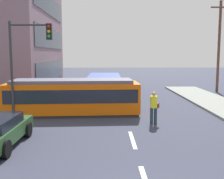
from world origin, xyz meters
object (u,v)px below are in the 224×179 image
at_px(traffic_light_mast, 27,52).
at_px(city_bus, 104,85).
at_px(pedestrian_crossing, 154,106).
at_px(parked_sedan_furthest, 67,85).
at_px(utility_pole_mid, 219,45).
at_px(parked_sedan_far, 47,94).
at_px(streetcar_tram, 73,96).

bearing_deg(traffic_light_mast, city_bus, 61.49).
height_order(pedestrian_crossing, parked_sedan_furthest, pedestrian_crossing).
bearing_deg(traffic_light_mast, utility_pole_mid, 36.19).
bearing_deg(parked_sedan_furthest, parked_sedan_far, -95.20).
xyz_separation_m(streetcar_tram, pedestrian_crossing, (4.41, -2.56, -0.13)).
xyz_separation_m(streetcar_tram, utility_pole_mid, (12.43, 9.32, 3.31)).
relative_size(parked_sedan_far, parked_sedan_furthest, 1.01).
xyz_separation_m(traffic_light_mast, utility_pole_mid, (14.67, 10.74, 0.73)).
height_order(streetcar_tram, utility_pole_mid, utility_pole_mid).
bearing_deg(city_bus, utility_pole_mid, 16.99).
bearing_deg(parked_sedan_far, streetcar_tram, -58.65).
bearing_deg(streetcar_tram, utility_pole_mid, 36.86).
relative_size(streetcar_tram, city_bus, 1.32).
bearing_deg(parked_sedan_furthest, utility_pole_mid, -4.30).
height_order(city_bus, utility_pole_mid, utility_pole_mid).
height_order(parked_sedan_far, parked_sedan_furthest, same).
height_order(parked_sedan_furthest, traffic_light_mast, traffic_light_mast).
distance_m(streetcar_tram, parked_sedan_furthest, 10.56).
xyz_separation_m(city_bus, traffic_light_mast, (-4.07, -7.50, 2.57)).
height_order(streetcar_tram, traffic_light_mast, traffic_light_mast).
distance_m(traffic_light_mast, utility_pole_mid, 18.20).
bearing_deg(pedestrian_crossing, parked_sedan_far, 136.29).
distance_m(parked_sedan_far, traffic_light_mast, 6.17).
bearing_deg(traffic_light_mast, parked_sedan_furthest, 88.00).
bearing_deg(utility_pole_mid, pedestrian_crossing, -124.05).
bearing_deg(pedestrian_crossing, utility_pole_mid, 55.95).
relative_size(pedestrian_crossing, utility_pole_mid, 0.20).
relative_size(streetcar_tram, utility_pole_mid, 0.93).
xyz_separation_m(parked_sedan_far, traffic_light_mast, (0.17, -5.38, 3.03)).
xyz_separation_m(parked_sedan_far, utility_pole_mid, (14.85, 5.36, 3.76)).
relative_size(city_bus, parked_sedan_furthest, 1.40).
bearing_deg(parked_sedan_far, parked_sedan_furthest, 84.80).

